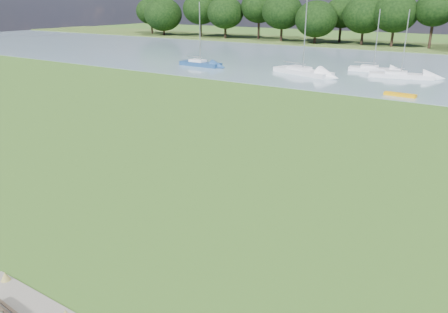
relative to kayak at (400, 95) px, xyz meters
The scene contains 8 objects.
ground 24.14m from the kayak, 96.11° to the right, with size 220.00×220.00×0.00m, color #4B5F23.
river 18.18m from the kayak, 98.12° to the left, with size 220.00×40.00×0.10m, color gray.
far_bank 48.07m from the kayak, 93.06° to the left, with size 220.00×20.00×0.40m, color #4C6626.
kayak is the anchor object (origin of this frame).
sailboat_1 11.06m from the kayak, 102.51° to the left, with size 7.27×3.50×7.49m.
sailboat_3 15.04m from the kayak, 114.74° to the left, with size 6.10×2.55×7.42m.
sailboat_4 27.71m from the kayak, 168.44° to the left, with size 6.16×1.94×8.22m.
sailboat_5 14.65m from the kayak, 151.67° to the left, with size 8.18×4.51×9.71m.
Camera 1 is at (10.81, -18.65, 8.58)m, focal length 35.00 mm.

